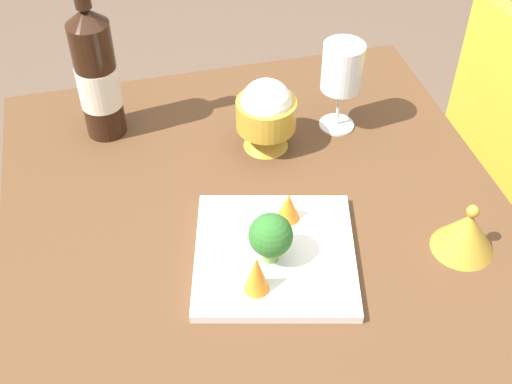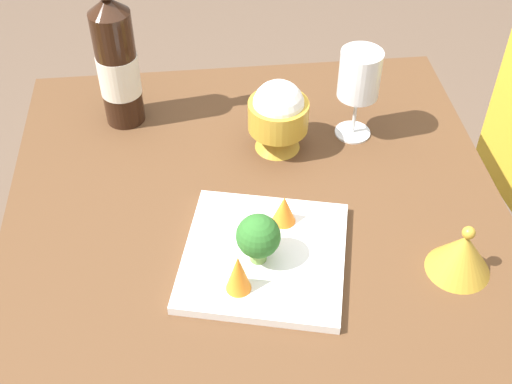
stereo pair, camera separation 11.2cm
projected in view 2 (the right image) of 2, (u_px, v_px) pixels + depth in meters
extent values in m
cube|color=brown|center=(256.00, 213.00, 1.16)|extent=(0.85, 0.85, 0.04)
cylinder|color=brown|center=(93.00, 224.00, 1.65)|extent=(0.05, 0.05, 0.70)
cylinder|color=brown|center=(383.00, 202.00, 1.70)|extent=(0.05, 0.05, 0.70)
cylinder|color=black|center=(471.00, 220.00, 1.84)|extent=(0.03, 0.03, 0.43)
cylinder|color=black|center=(118.00, 69.00, 1.24)|extent=(0.07, 0.07, 0.23)
cone|color=black|center=(107.00, 5.00, 1.15)|extent=(0.07, 0.07, 0.03)
cylinder|color=silver|center=(119.00, 74.00, 1.24)|extent=(0.08, 0.08, 0.08)
cylinder|color=white|center=(352.00, 132.00, 1.28)|extent=(0.07, 0.07, 0.00)
cylinder|color=white|center=(355.00, 114.00, 1.25)|extent=(0.01, 0.01, 0.08)
cylinder|color=white|center=(360.00, 74.00, 1.19)|extent=(0.08, 0.08, 0.09)
cone|color=gold|center=(278.00, 137.00, 1.24)|extent=(0.08, 0.08, 0.04)
cylinder|color=gold|center=(278.00, 116.00, 1.20)|extent=(0.11, 0.11, 0.05)
sphere|color=white|center=(278.00, 105.00, 1.19)|extent=(0.09, 0.09, 0.09)
cone|color=gold|center=(462.00, 253.00, 1.01)|extent=(0.10, 0.10, 0.07)
sphere|color=gold|center=(469.00, 233.00, 0.98)|extent=(0.02, 0.02, 0.02)
cube|color=white|center=(264.00, 256.00, 1.05)|extent=(0.30, 0.30, 0.02)
cylinder|color=#729E4C|center=(258.00, 253.00, 1.02)|extent=(0.03, 0.03, 0.03)
sphere|color=#2D6B28|center=(258.00, 236.00, 1.00)|extent=(0.07, 0.07, 0.07)
cone|color=orange|center=(284.00, 209.00, 1.07)|extent=(0.04, 0.04, 0.05)
cone|color=orange|center=(238.00, 273.00, 0.97)|extent=(0.04, 0.04, 0.07)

